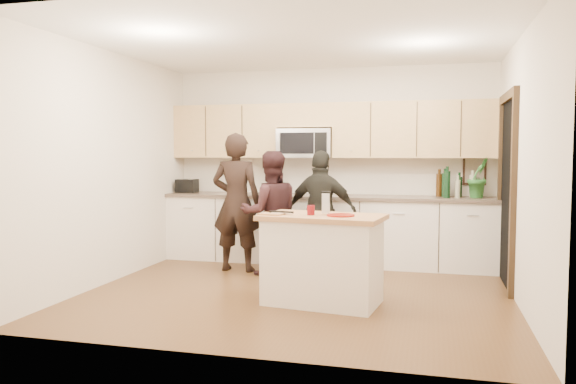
% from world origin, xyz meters
% --- Properties ---
extents(floor, '(4.50, 4.50, 0.00)m').
position_xyz_m(floor, '(0.00, 0.00, 0.00)').
color(floor, '#51341B').
rests_on(floor, ground).
extents(room_shell, '(4.52, 4.02, 2.71)m').
position_xyz_m(room_shell, '(0.00, 0.00, 1.73)').
color(room_shell, beige).
rests_on(room_shell, ground).
extents(back_cabinetry, '(4.50, 0.66, 0.94)m').
position_xyz_m(back_cabinetry, '(0.00, 1.69, 0.47)').
color(back_cabinetry, silver).
rests_on(back_cabinetry, ground).
extents(upper_cabinetry, '(4.50, 0.33, 0.75)m').
position_xyz_m(upper_cabinetry, '(0.03, 1.83, 1.84)').
color(upper_cabinetry, tan).
rests_on(upper_cabinetry, ground).
extents(microwave, '(0.76, 0.41, 0.40)m').
position_xyz_m(microwave, '(-0.31, 1.80, 1.65)').
color(microwave, silver).
rests_on(microwave, ground).
extents(doorway, '(0.06, 1.25, 2.20)m').
position_xyz_m(doorway, '(2.23, 0.90, 1.16)').
color(doorway, black).
rests_on(doorway, ground).
extents(framed_picture, '(0.30, 0.03, 0.38)m').
position_xyz_m(framed_picture, '(1.95, 1.98, 1.28)').
color(framed_picture, black).
rests_on(framed_picture, ground).
extents(dish_towel, '(0.34, 0.60, 0.48)m').
position_xyz_m(dish_towel, '(-0.95, 1.50, 0.80)').
color(dish_towel, white).
rests_on(dish_towel, ground).
extents(island, '(1.28, 0.85, 0.90)m').
position_xyz_m(island, '(0.35, -0.37, 0.45)').
color(island, silver).
rests_on(island, ground).
extents(red_plate, '(0.27, 0.27, 0.02)m').
position_xyz_m(red_plate, '(0.54, -0.44, 0.91)').
color(red_plate, maroon).
rests_on(red_plate, island).
extents(box_grater, '(0.09, 0.06, 0.22)m').
position_xyz_m(box_grater, '(0.38, -0.37, 1.03)').
color(box_grater, silver).
rests_on(box_grater, red_plate).
extents(drink_glass, '(0.08, 0.08, 0.10)m').
position_xyz_m(drink_glass, '(0.24, -0.42, 0.95)').
color(drink_glass, maroon).
rests_on(drink_glass, island).
extents(cutting_board, '(0.26, 0.21, 0.02)m').
position_xyz_m(cutting_board, '(-0.15, -0.50, 0.91)').
color(cutting_board, '#A57245').
rests_on(cutting_board, island).
extents(tongs, '(0.26, 0.07, 0.02)m').
position_xyz_m(tongs, '(-0.06, -0.45, 0.93)').
color(tongs, black).
rests_on(tongs, cutting_board).
extents(knife, '(0.22, 0.05, 0.01)m').
position_xyz_m(knife, '(-0.05, -0.47, 0.92)').
color(knife, silver).
rests_on(knife, cutting_board).
extents(toaster, '(0.29, 0.22, 0.20)m').
position_xyz_m(toaster, '(-2.05, 1.67, 1.04)').
color(toaster, black).
rests_on(toaster, back_cabinetry).
extents(bottle_cluster, '(0.51, 0.33, 0.41)m').
position_xyz_m(bottle_cluster, '(1.67, 1.74, 1.12)').
color(bottle_cluster, black).
rests_on(bottle_cluster, back_cabinetry).
extents(orchid, '(0.38, 0.37, 0.54)m').
position_xyz_m(orchid, '(1.98, 1.72, 1.21)').
color(orchid, '#2D702D').
rests_on(orchid, back_cabinetry).
extents(woman_left, '(0.65, 0.44, 1.77)m').
position_xyz_m(woman_left, '(-1.02, 0.91, 0.88)').
color(woman_left, black).
rests_on(woman_left, ground).
extents(woman_center, '(0.92, 0.84, 1.54)m').
position_xyz_m(woman_center, '(-0.53, 0.80, 0.77)').
color(woman_center, black).
rests_on(woman_center, ground).
extents(woman_right, '(0.95, 0.48, 1.55)m').
position_xyz_m(woman_right, '(0.07, 1.03, 0.77)').
color(woman_right, black).
rests_on(woman_right, ground).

